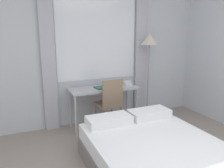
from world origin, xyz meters
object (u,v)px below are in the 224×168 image
object	(u,v)px
bed	(161,162)
telephone	(127,84)
desk_chair	(110,101)
standing_lamp	(149,48)
book	(103,87)
desk	(104,91)

from	to	relation	value
bed	telephone	size ratio (longest dim) A/B	12.38
desk_chair	standing_lamp	distance (m)	1.30
standing_lamp	book	world-z (taller)	standing_lamp
desk_chair	telephone	bearing A→B (deg)	17.53
desk_chair	bed	bearing A→B (deg)	-94.91
desk_chair	standing_lamp	xyz separation A→B (m)	(0.92, 0.23, 0.88)
standing_lamp	desk_chair	bearing A→B (deg)	-166.13
telephone	book	bearing A→B (deg)	179.39
bed	book	size ratio (longest dim) A/B	6.78
standing_lamp	book	bearing A→B (deg)	-177.58
desk	standing_lamp	bearing A→B (deg)	0.13
telephone	book	world-z (taller)	telephone
standing_lamp	telephone	size ratio (longest dim) A/B	10.53
bed	desk_chair	bearing A→B (deg)	90.41
book	desk	bearing A→B (deg)	54.75
desk_chair	bed	size ratio (longest dim) A/B	0.47
desk_chair	standing_lamp	world-z (taller)	standing_lamp
desk	telephone	size ratio (longest dim) A/B	7.68
telephone	book	xyz separation A→B (m)	(-0.48, 0.01, -0.03)
desk_chair	desk	bearing A→B (deg)	91.21
desk	telephone	distance (m)	0.47
desk	book	size ratio (longest dim) A/B	4.21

